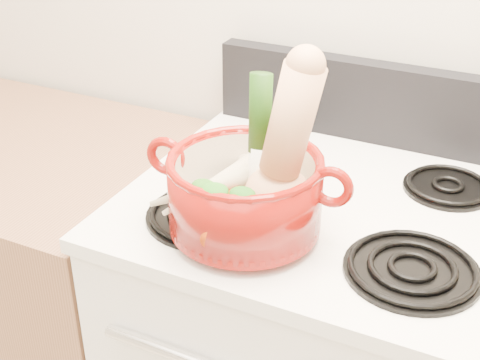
% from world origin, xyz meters
% --- Properties ---
extents(cooktop, '(0.78, 0.67, 0.03)m').
position_xyz_m(cooktop, '(0.00, 1.40, 0.93)').
color(cooktop, white).
rests_on(cooktop, stove_body).
extents(control_backsplash, '(0.76, 0.05, 0.18)m').
position_xyz_m(control_backsplash, '(0.00, 1.70, 1.04)').
color(control_backsplash, black).
rests_on(control_backsplash, cooktop).
extents(burner_front_left, '(0.22, 0.22, 0.02)m').
position_xyz_m(burner_front_left, '(-0.19, 1.24, 0.96)').
color(burner_front_left, black).
rests_on(burner_front_left, cooktop).
extents(burner_front_right, '(0.22, 0.22, 0.02)m').
position_xyz_m(burner_front_right, '(0.19, 1.24, 0.96)').
color(burner_front_right, black).
rests_on(burner_front_right, cooktop).
extents(burner_back_left, '(0.17, 0.17, 0.02)m').
position_xyz_m(burner_back_left, '(-0.19, 1.54, 0.96)').
color(burner_back_left, black).
rests_on(burner_back_left, cooktop).
extents(burner_back_right, '(0.17, 0.17, 0.02)m').
position_xyz_m(burner_back_right, '(0.19, 1.54, 0.96)').
color(burner_back_right, black).
rests_on(burner_back_right, cooktop).
extents(dutch_oven, '(0.29, 0.29, 0.13)m').
position_xyz_m(dutch_oven, '(-0.10, 1.22, 1.03)').
color(dutch_oven, maroon).
rests_on(dutch_oven, burner_front_left).
extents(pot_handle_left, '(0.07, 0.02, 0.07)m').
position_xyz_m(pot_handle_left, '(-0.25, 1.21, 1.08)').
color(pot_handle_left, maroon).
rests_on(pot_handle_left, dutch_oven).
extents(pot_handle_right, '(0.07, 0.02, 0.07)m').
position_xyz_m(pot_handle_right, '(0.05, 1.24, 1.08)').
color(pot_handle_right, maroon).
rests_on(pot_handle_right, dutch_oven).
extents(squash, '(0.18, 0.13, 0.31)m').
position_xyz_m(squash, '(-0.03, 1.22, 1.14)').
color(squash, '#E1A473').
rests_on(squash, dutch_oven).
extents(leek, '(0.05, 0.06, 0.26)m').
position_xyz_m(leek, '(-0.09, 1.26, 1.12)').
color(leek, white).
rests_on(leek, dutch_oven).
extents(ginger, '(0.07, 0.05, 0.04)m').
position_xyz_m(ginger, '(-0.07, 1.30, 1.01)').
color(ginger, tan).
rests_on(ginger, dutch_oven).
extents(parsnip_0, '(0.17, 0.23, 0.07)m').
position_xyz_m(parsnip_0, '(-0.15, 1.27, 1.02)').
color(parsnip_0, beige).
rests_on(parsnip_0, dutch_oven).
extents(parsnip_1, '(0.13, 0.22, 0.07)m').
position_xyz_m(parsnip_1, '(-0.17, 1.24, 1.03)').
color(parsnip_1, beige).
rests_on(parsnip_1, dutch_oven).
extents(parsnip_2, '(0.13, 0.18, 0.06)m').
position_xyz_m(parsnip_2, '(-0.12, 1.28, 1.03)').
color(parsnip_2, beige).
rests_on(parsnip_2, dutch_oven).
extents(parsnip_3, '(0.17, 0.17, 0.06)m').
position_xyz_m(parsnip_3, '(-0.18, 1.21, 1.03)').
color(parsnip_3, beige).
rests_on(parsnip_3, dutch_oven).
extents(carrot_0, '(0.08, 0.18, 0.05)m').
position_xyz_m(carrot_0, '(-0.12, 1.18, 1.02)').
color(carrot_0, '#C43309').
rests_on(carrot_0, dutch_oven).
extents(carrot_1, '(0.03, 0.14, 0.04)m').
position_xyz_m(carrot_1, '(-0.12, 1.19, 1.02)').
color(carrot_1, '#DC4D0B').
rests_on(carrot_1, dutch_oven).
extents(carrot_2, '(0.11, 0.17, 0.05)m').
position_xyz_m(carrot_2, '(-0.10, 1.18, 1.02)').
color(carrot_2, '#DA580A').
rests_on(carrot_2, dutch_oven).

